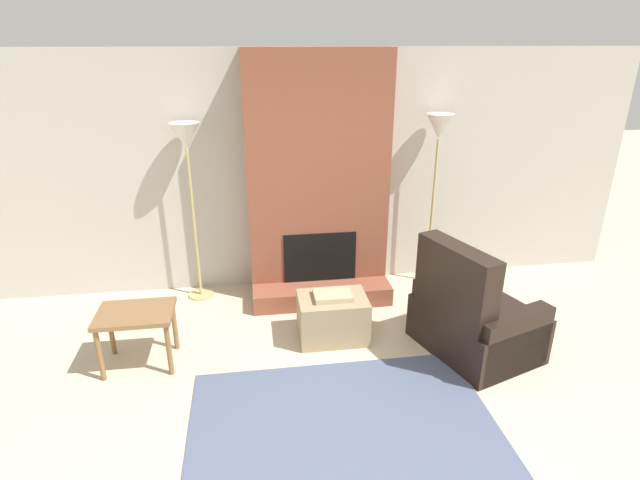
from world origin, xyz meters
TOP-DOWN VIEW (x-y plane):
  - ground_plane at (0.00, 0.00)m, footprint 24.00×24.00m
  - wall_back at (0.00, 2.94)m, footprint 7.30×0.06m
  - fireplace at (0.00, 2.68)m, footprint 1.48×0.76m
  - ottoman at (0.00, 1.65)m, footprint 0.64×0.46m
  - armchair at (1.19, 1.26)m, footprint 1.11×1.20m
  - side_table at (-1.74, 1.48)m, footprint 0.64×0.46m
  - floor_lamp_left at (-1.32, 2.70)m, footprint 0.30×0.30m
  - floor_lamp_right at (1.31, 2.70)m, footprint 0.30×0.30m
  - area_rug at (-0.12, 0.46)m, footprint 2.27×1.52m

SIDE VIEW (x-z plane):
  - ground_plane at x=0.00m, z-range 0.00..0.00m
  - area_rug at x=-0.12m, z-range 0.00..0.01m
  - ottoman at x=0.00m, z-range -0.02..0.46m
  - armchair at x=1.19m, z-range -0.22..0.86m
  - side_table at x=-1.74m, z-range 0.18..0.70m
  - fireplace at x=0.00m, z-range -0.07..2.53m
  - wall_back at x=0.00m, z-range 0.00..2.60m
  - floor_lamp_left at x=-1.32m, z-range 0.68..2.58m
  - floor_lamp_right at x=1.31m, z-range 0.69..2.63m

